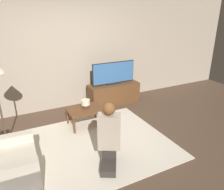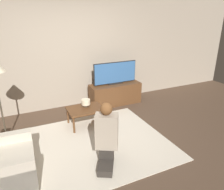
{
  "view_description": "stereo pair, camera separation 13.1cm",
  "coord_description": "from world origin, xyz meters",
  "px_view_note": "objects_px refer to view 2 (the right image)",
  "views": [
    {
      "loc": [
        -1.36,
        -3.09,
        2.24
      ],
      "look_at": [
        0.48,
        0.5,
        0.68
      ],
      "focal_mm": 35.0,
      "sensor_mm": 36.0,
      "label": 1
    },
    {
      "loc": [
        -1.24,
        -3.15,
        2.24
      ],
      "look_at": [
        0.48,
        0.5,
        0.68
      ],
      "focal_mm": 35.0,
      "sensor_mm": 36.0,
      "label": 2
    }
  ],
  "objects_px": {
    "coffee_table": "(85,110)",
    "person_kneeling": "(107,134)",
    "armchair": "(2,165)",
    "table_lamp": "(86,103)",
    "tv": "(115,73)"
  },
  "relations": [
    {
      "from": "tv",
      "to": "coffee_table",
      "type": "relative_size",
      "value": 1.59
    },
    {
      "from": "coffee_table",
      "to": "table_lamp",
      "type": "height_order",
      "value": "table_lamp"
    },
    {
      "from": "coffee_table",
      "to": "armchair",
      "type": "xyz_separation_m",
      "value": [
        -1.55,
        -1.07,
        -0.05
      ]
    },
    {
      "from": "coffee_table",
      "to": "armchair",
      "type": "bearing_deg",
      "value": -145.28
    },
    {
      "from": "armchair",
      "to": "table_lamp",
      "type": "relative_size",
      "value": 4.99
    },
    {
      "from": "person_kneeling",
      "to": "table_lamp",
      "type": "bearing_deg",
      "value": -66.21
    },
    {
      "from": "tv",
      "to": "armchair",
      "type": "height_order",
      "value": "tv"
    },
    {
      "from": "person_kneeling",
      "to": "table_lamp",
      "type": "relative_size",
      "value": 5.56
    },
    {
      "from": "tv",
      "to": "coffee_table",
      "type": "height_order",
      "value": "tv"
    },
    {
      "from": "tv",
      "to": "table_lamp",
      "type": "height_order",
      "value": "tv"
    },
    {
      "from": "armchair",
      "to": "person_kneeling",
      "type": "bearing_deg",
      "value": -95.47
    },
    {
      "from": "tv",
      "to": "person_kneeling",
      "type": "height_order",
      "value": "tv"
    },
    {
      "from": "person_kneeling",
      "to": "table_lamp",
      "type": "height_order",
      "value": "person_kneeling"
    },
    {
      "from": "coffee_table",
      "to": "person_kneeling",
      "type": "xyz_separation_m",
      "value": [
        -0.09,
        -1.28,
        0.16
      ]
    },
    {
      "from": "armchair",
      "to": "table_lamp",
      "type": "height_order",
      "value": "armchair"
    }
  ]
}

